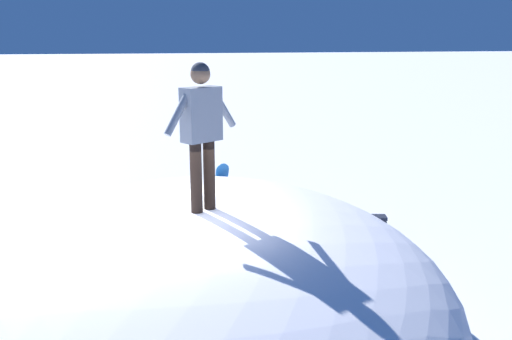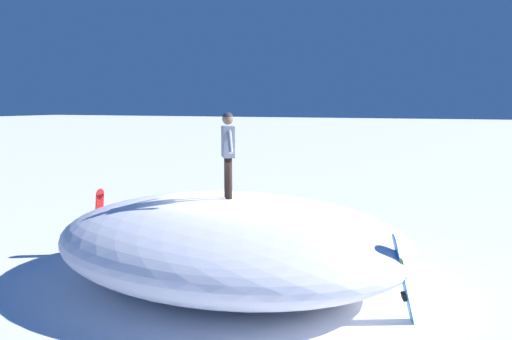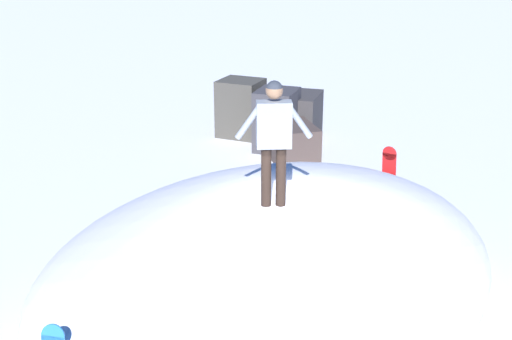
% 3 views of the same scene
% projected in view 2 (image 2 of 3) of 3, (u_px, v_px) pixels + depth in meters
% --- Properties ---
extents(ground, '(240.00, 240.00, 0.00)m').
position_uv_depth(ground, '(245.00, 273.00, 11.13)').
color(ground, white).
extents(snow_mound, '(6.23, 7.82, 1.76)m').
position_uv_depth(snow_mound, '(230.00, 240.00, 10.51)').
color(snow_mound, white).
rests_on(snow_mound, ground).
extents(snowboarder_standing, '(0.92, 0.64, 1.74)m').
position_uv_depth(snowboarder_standing, '(228.00, 147.00, 10.26)').
color(snowboarder_standing, black).
rests_on(snowboarder_standing, snow_mound).
extents(snowboard_primary_upright, '(0.27, 0.21, 1.65)m').
position_uv_depth(snowboard_primary_upright, '(99.00, 221.00, 12.31)').
color(snowboard_primary_upright, red).
rests_on(snowboard_primary_upright, ground).
extents(snowboard_secondary_upright, '(0.37, 0.45, 1.53)m').
position_uv_depth(snowboard_secondary_upright, '(402.00, 277.00, 8.53)').
color(snowboard_secondary_upright, '#2672BF').
rests_on(snowboard_secondary_upright, ground).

